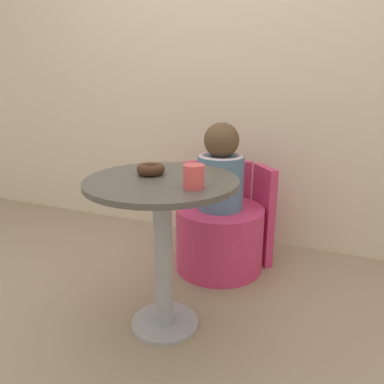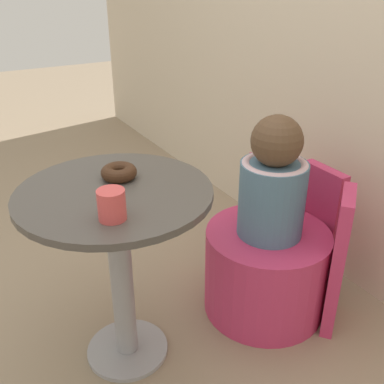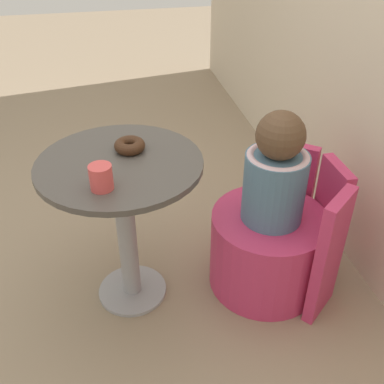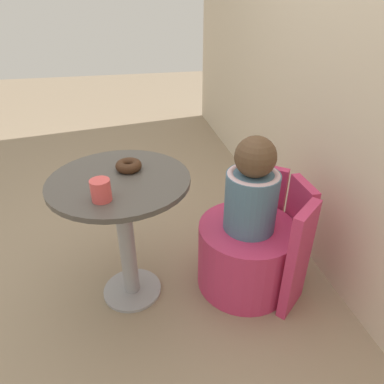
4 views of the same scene
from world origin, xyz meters
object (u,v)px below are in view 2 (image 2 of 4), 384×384
object	(u,v)px
donut	(119,172)
cup	(112,205)
tub_chair	(265,270)
round_table	(118,237)
child_figure	(273,183)

from	to	relation	value
donut	cup	xyz separation A→B (m)	(0.26, -0.12, 0.02)
tub_chair	donut	world-z (taller)	donut
donut	round_table	bearing A→B (deg)	-32.89
tub_chair	child_figure	xyz separation A→B (m)	(0.00, 0.00, 0.43)
child_figure	donut	world-z (taller)	child_figure
tub_chair	donut	distance (m)	0.82
tub_chair	donut	bearing A→B (deg)	-102.79
donut	cup	bearing A→B (deg)	-25.58
tub_chair	round_table	bearing A→B (deg)	-94.98
round_table	cup	xyz separation A→B (m)	(0.18, -0.07, 0.23)
tub_chair	child_figure	world-z (taller)	child_figure
donut	cup	distance (m)	0.29
child_figure	cup	size ratio (longest dim) A/B	5.45
round_table	tub_chair	distance (m)	0.73
tub_chair	cup	size ratio (longest dim) A/B	5.70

